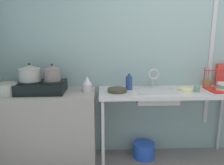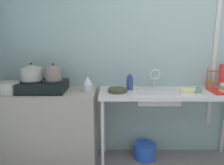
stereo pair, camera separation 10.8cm
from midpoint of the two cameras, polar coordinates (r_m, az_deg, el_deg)
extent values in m
cube|color=#8AA1A0|center=(2.93, 19.53, 6.69)|extent=(5.35, 0.10, 2.54)
cube|color=#BEB6B7|center=(2.99, 26.09, 8.70)|extent=(0.05, 0.01, 2.03)
cube|color=gray|center=(2.75, -14.83, -11.19)|extent=(1.09, 0.52, 0.88)
cube|color=#BEB6B7|center=(2.63, 15.90, -2.65)|extent=(1.63, 0.52, 0.04)
cylinder|color=#C2B5BE|center=(2.48, -1.31, -14.05)|extent=(0.04, 0.04, 0.84)
cylinder|color=#C0B0B4|center=(2.88, -1.13, -10.13)|extent=(0.04, 0.04, 0.84)
cylinder|color=#BCB2BC|center=(3.25, 27.75, -8.96)|extent=(0.04, 0.04, 0.84)
cube|color=black|center=(2.61, -16.33, -1.01)|extent=(0.51, 0.39, 0.12)
cylinder|color=black|center=(2.63, -18.99, 0.43)|extent=(0.26, 0.26, 0.02)
cylinder|color=black|center=(2.56, -13.79, 0.44)|extent=(0.26, 0.26, 0.02)
cylinder|color=#9D9A92|center=(2.62, -19.10, 2.05)|extent=(0.24, 0.24, 0.13)
cone|color=#A7978A|center=(2.61, -19.24, 3.93)|extent=(0.24, 0.24, 0.04)
sphere|color=black|center=(2.60, -19.29, 4.62)|extent=(0.02, 0.02, 0.02)
cylinder|color=slate|center=(2.55, -13.88, 2.12)|extent=(0.18, 0.18, 0.13)
cone|color=gray|center=(2.54, -13.98, 3.97)|extent=(0.18, 0.18, 0.03)
sphere|color=black|center=(2.53, -14.01, 4.61)|extent=(0.02, 0.02, 0.02)
cylinder|color=#999A8D|center=(2.65, -24.36, -1.30)|extent=(0.26, 0.26, 0.13)
cylinder|color=#C2B8C1|center=(2.53, -5.18, -1.29)|extent=(0.11, 0.11, 0.09)
cone|color=#C2B8C1|center=(2.51, -5.21, 0.63)|extent=(0.11, 0.11, 0.09)
cube|color=#BEB6B7|center=(2.59, 12.66, -3.65)|extent=(0.47, 0.30, 0.13)
cylinder|color=#BEB6B7|center=(2.73, 11.80, 0.43)|extent=(0.02, 0.02, 0.17)
torus|color=#BEB6B7|center=(2.66, 12.12, 2.01)|extent=(0.13, 0.02, 0.13)
cylinder|color=#3C3827|center=(2.50, 2.59, -2.01)|extent=(0.22, 0.22, 0.04)
cylinder|color=red|center=(2.62, 26.80, -0.28)|extent=(0.01, 0.01, 0.25)
cylinder|color=red|center=(2.87, 24.27, 0.97)|extent=(0.01, 0.01, 0.25)
cylinder|color=red|center=(2.93, 27.47, 2.64)|extent=(0.34, 0.01, 0.01)
cylinder|color=slate|center=(2.65, 22.56, -1.72)|extent=(0.06, 0.06, 0.07)
cylinder|color=beige|center=(2.65, 19.92, -1.96)|extent=(0.16, 0.16, 0.04)
cylinder|color=navy|center=(2.59, 5.70, -0.19)|extent=(0.08, 0.08, 0.16)
cylinder|color=navy|center=(2.57, 5.75, 1.86)|extent=(0.03, 0.03, 0.03)
cylinder|color=olive|center=(2.99, 25.08, -0.34)|extent=(0.08, 0.08, 0.08)
cylinder|color=olive|center=(2.97, 25.23, 1.25)|extent=(0.03, 0.05, 0.20)
cylinder|color=blue|center=(2.92, 9.47, -17.08)|extent=(0.27, 0.27, 0.19)
camera|label=1|loc=(0.05, -88.76, 0.27)|focal=35.29mm
camera|label=2|loc=(0.05, 91.24, -0.27)|focal=35.29mm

